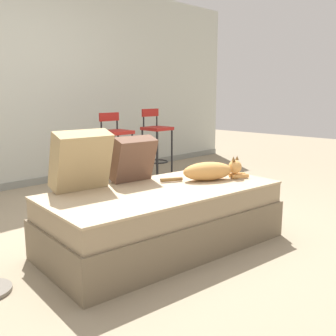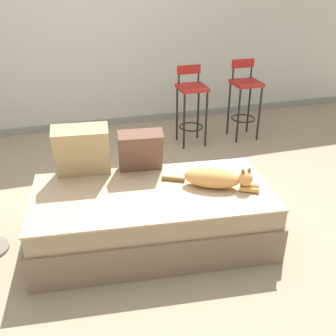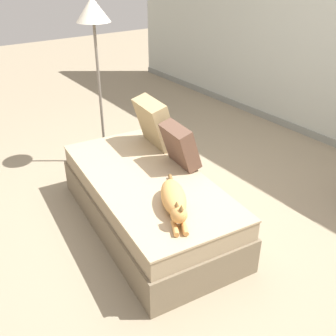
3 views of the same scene
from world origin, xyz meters
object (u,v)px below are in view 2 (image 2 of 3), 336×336
at_px(throw_pillow_corner, 82,150).
at_px(cat, 216,178).
at_px(throw_pillow_middle, 140,150).
at_px(bar_stool_by_doorway, 245,93).
at_px(couch, 153,216).
at_px(bar_stool_near_window, 191,99).

bearing_deg(throw_pillow_corner, cat, -26.43).
xyz_separation_m(throw_pillow_middle, bar_stool_by_doorway, (1.60, 1.40, -0.08)).
bearing_deg(cat, couch, 170.70).
distance_m(couch, bar_stool_near_window, 1.99).
relative_size(throw_pillow_corner, bar_stool_near_window, 0.48).
relative_size(cat, bar_stool_near_window, 0.73).
relative_size(couch, throw_pillow_corner, 4.26).
height_order(couch, throw_pillow_middle, throw_pillow_middle).
distance_m(couch, throw_pillow_corner, 0.74).
height_order(throw_pillow_middle, cat, throw_pillow_middle).
xyz_separation_m(throw_pillow_middle, cat, (0.48, -0.41, -0.11)).
distance_m(couch, bar_stool_by_doorway, 2.38).
xyz_separation_m(couch, bar_stool_near_window, (0.91, 1.73, 0.32)).
height_order(throw_pillow_corner, bar_stool_by_doorway, bar_stool_by_doorway).
bearing_deg(couch, bar_stool_by_doorway, 47.39).
bearing_deg(couch, cat, -9.30).
height_order(couch, bar_stool_near_window, bar_stool_near_window).
relative_size(throw_pillow_corner, bar_stool_by_doorway, 0.47).
relative_size(cat, bar_stool_by_doorway, 0.71).
bearing_deg(throw_pillow_middle, cat, -40.55).
distance_m(cat, bar_stool_by_doorway, 2.13).
relative_size(couch, bar_stool_near_window, 2.05).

